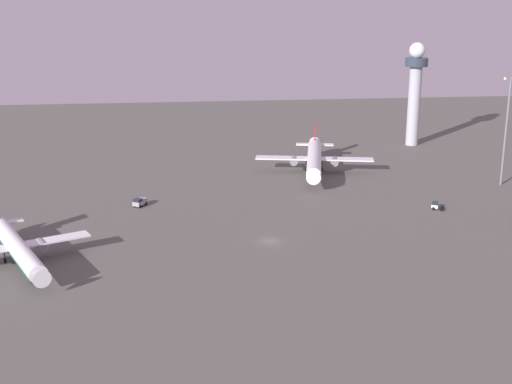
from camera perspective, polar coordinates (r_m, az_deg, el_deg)
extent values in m
plane|color=#56544F|center=(155.56, 1.15, -4.04)|extent=(416.00, 416.00, 0.00)
cylinder|color=#A8A8B2|center=(257.36, 12.81, 6.88)|extent=(4.40, 4.40, 28.30)
cylinder|color=#2D3847|center=(255.44, 13.03, 10.35)|extent=(8.00, 8.00, 3.00)
sphere|color=silver|center=(255.10, 13.09, 11.25)|extent=(5.60, 5.60, 5.60)
cylinder|color=white|center=(149.17, -19.03, -4.27)|extent=(17.42, 32.56, 3.60)
cone|color=white|center=(132.50, -17.25, -6.68)|extent=(4.06, 3.49, 3.42)
cube|color=white|center=(150.11, -19.10, -4.23)|extent=(29.19, 16.02, 0.33)
cylinder|color=slate|center=(151.36, -17.16, -4.15)|extent=(3.31, 3.97, 2.09)
cube|color=#146B4C|center=(149.50, -19.00, -4.63)|extent=(15.96, 29.93, 0.34)
cylinder|color=#333338|center=(139.73, -17.96, -6.29)|extent=(0.27, 0.27, 3.37)
cylinder|color=black|center=(140.36, -17.90, -6.93)|extent=(0.78, 1.11, 1.04)
cylinder|color=#333338|center=(152.31, -18.41, -4.47)|extent=(0.27, 0.27, 3.37)
cylinder|color=black|center=(152.88, -18.35, -5.06)|extent=(0.78, 1.11, 1.04)
cylinder|color=#333338|center=(151.56, -19.94, -4.72)|extent=(0.27, 0.27, 3.37)
cylinder|color=black|center=(152.14, -19.88, -5.31)|extent=(0.78, 1.11, 1.04)
cylinder|color=white|center=(212.87, 4.80, 2.74)|extent=(12.54, 40.46, 4.27)
cone|color=white|center=(191.94, 4.75, 1.26)|extent=(4.53, 3.48, 4.06)
cone|color=white|center=(234.14, 4.84, 3.96)|extent=(4.41, 3.87, 3.84)
cube|color=white|center=(214.02, 4.80, 2.75)|extent=(36.11, 11.83, 0.39)
cube|color=white|center=(232.01, 4.84, 3.91)|extent=(12.65, 5.20, 0.39)
cube|color=red|center=(230.98, 4.86, 4.72)|extent=(1.07, 3.59, 7.30)
cylinder|color=slate|center=(214.27, 6.45, 2.50)|extent=(3.26, 4.47, 2.47)
cylinder|color=slate|center=(214.30, 3.14, 2.58)|extent=(3.26, 4.47, 2.47)
cube|color=red|center=(213.14, 4.79, 2.43)|extent=(11.46, 37.20, 0.40)
cylinder|color=#333338|center=(200.79, 4.76, 1.34)|extent=(0.31, 0.31, 3.99)
cylinder|color=black|center=(201.31, 4.74, 0.79)|extent=(0.70, 1.30, 1.24)
cylinder|color=#333338|center=(216.08, 5.45, 2.38)|extent=(0.31, 0.31, 3.99)
cylinder|color=black|center=(216.55, 5.43, 1.87)|extent=(0.70, 1.30, 1.24)
cylinder|color=#333338|center=(216.09, 4.14, 2.41)|extent=(0.31, 0.31, 3.99)
cylinder|color=black|center=(216.57, 4.13, 1.90)|extent=(0.70, 1.30, 1.24)
cube|color=gray|center=(181.91, -9.67, -0.93)|extent=(2.80, 2.84, 1.10)
cube|color=#1E232D|center=(181.65, -9.68, -0.66)|extent=(2.53, 2.54, 0.70)
cube|color=gray|center=(183.35, -9.34, -0.73)|extent=(2.89, 3.05, 1.40)
cylinder|color=black|center=(181.37, -9.49, -1.16)|extent=(0.73, 0.92, 0.90)
cylinder|color=black|center=(182.30, -9.93, -1.09)|extent=(0.73, 0.92, 0.90)
cylinder|color=black|center=(183.49, -9.02, -0.93)|extent=(0.73, 0.92, 0.90)
cylinder|color=black|center=(184.41, -9.46, -0.87)|extent=(0.73, 0.92, 0.90)
cube|color=white|center=(183.31, 14.45, -1.12)|extent=(2.24, 2.33, 0.90)
cube|color=#1E232D|center=(183.09, 14.47, -0.89)|extent=(2.00, 2.11, 0.70)
cylinder|color=black|center=(182.75, 14.35, -1.32)|extent=(0.94, 0.67, 0.90)
cylinder|color=black|center=(184.18, 14.40, -1.19)|extent=(0.94, 0.67, 0.90)
cylinder|color=black|center=(182.59, 14.99, -1.38)|extent=(0.94, 0.67, 0.90)
cylinder|color=black|center=(184.02, 15.03, -1.25)|extent=(0.94, 0.67, 0.90)
cylinder|color=slate|center=(209.54, 19.81, 4.68)|extent=(0.70, 0.70, 31.01)
cube|color=slate|center=(207.36, 20.20, 8.71)|extent=(4.80, 0.40, 0.40)
sphere|color=#F9EAB2|center=(206.55, 19.75, 8.73)|extent=(0.90, 0.90, 0.90)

